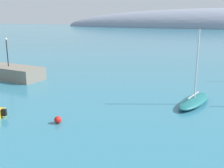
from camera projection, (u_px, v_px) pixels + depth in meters
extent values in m
ellipsoid|color=#1E6B70|center=(194.00, 101.00, 30.66)|extent=(3.74, 7.82, 0.81)
cylinder|color=silver|center=(197.00, 64.00, 29.65)|extent=(0.18, 0.18, 7.58)
cube|color=silver|center=(193.00, 95.00, 30.21)|extent=(0.79, 3.33, 0.10)
cube|color=black|center=(4.00, 112.00, 26.51)|extent=(0.53, 0.47, 0.68)
sphere|color=red|center=(58.00, 120.00, 25.20)|extent=(0.69, 0.69, 0.69)
cylinder|color=black|center=(7.00, 53.00, 42.90)|extent=(0.16, 0.16, 4.13)
sphere|color=#EAEACC|center=(6.00, 39.00, 42.35)|extent=(0.36, 0.36, 0.36)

